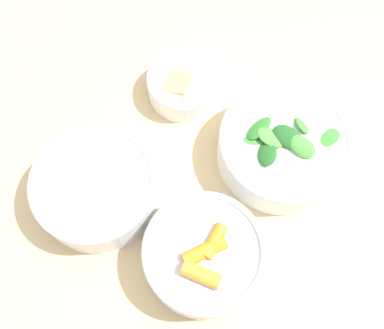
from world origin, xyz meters
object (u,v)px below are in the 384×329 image
at_px(bowl_greens, 283,146).
at_px(bowl_cookies, 183,84).
at_px(bowl_beans_hotdog, 97,188).
at_px(bowl_carrots, 204,254).

bearing_deg(bowl_greens, bowl_cookies, -8.89).
xyz_separation_m(bowl_greens, bowl_beans_hotdog, (0.21, 0.19, -0.00)).
bearing_deg(bowl_carrots, bowl_greens, -98.02).
bearing_deg(bowl_beans_hotdog, bowl_carrots, 176.72).
bearing_deg(bowl_carrots, bowl_cookies, -55.14).
relative_size(bowl_carrots, bowl_cookies, 1.39).
relative_size(bowl_carrots, bowl_greens, 0.84).
height_order(bowl_beans_hotdog, bowl_cookies, bowl_beans_hotdog).
height_order(bowl_carrots, bowl_cookies, bowl_carrots).
bearing_deg(bowl_cookies, bowl_carrots, 124.86).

